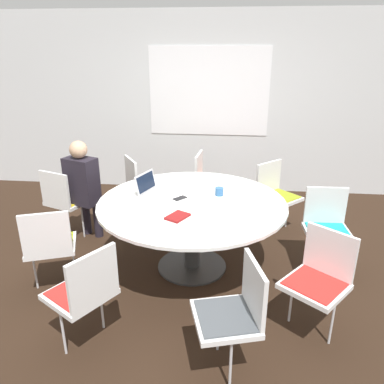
{
  "coord_description": "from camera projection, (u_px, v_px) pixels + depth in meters",
  "views": [
    {
      "loc": [
        0.36,
        -3.4,
        2.19
      ],
      "look_at": [
        0.0,
        0.0,
        0.85
      ],
      "focal_mm": 35.0,
      "sensor_mm": 36.0,
      "label": 1
    }
  ],
  "objects": [
    {
      "name": "ground_plane",
      "position": [
        192.0,
        266.0,
        3.99
      ],
      "size": [
        16.0,
        16.0,
        0.0
      ],
      "primitive_type": "plane",
      "color": "black"
    },
    {
      "name": "wall_back",
      "position": [
        209.0,
        105.0,
        5.73
      ],
      "size": [
        8.0,
        0.07,
        2.7
      ],
      "color": "silver",
      "rests_on": "ground_plane"
    },
    {
      "name": "conference_table",
      "position": [
        192.0,
        212.0,
        3.76
      ],
      "size": [
        1.87,
        1.87,
        0.75
      ],
      "color": "#333333",
      "rests_on": "ground_plane"
    },
    {
      "name": "chair_0",
      "position": [
        64.0,
        197.0,
        4.44
      ],
      "size": [
        0.56,
        0.55,
        0.86
      ],
      "rotation": [
        0.0,
        0.0,
        5.92
      ],
      "color": "white",
      "rests_on": "ground_plane"
    },
    {
      "name": "chair_1",
      "position": [
        50.0,
        242.0,
        3.42
      ],
      "size": [
        0.56,
        0.55,
        0.86
      ],
      "rotation": [
        0.0,
        0.0,
        6.64
      ],
      "color": "white",
      "rests_on": "ground_plane"
    },
    {
      "name": "chair_2",
      "position": [
        84.0,
        289.0,
        2.76
      ],
      "size": [
        0.59,
        0.6,
        0.86
      ],
      "rotation": [
        0.0,
        0.0,
        7.29
      ],
      "color": "white",
      "rests_on": "ground_plane"
    },
    {
      "name": "chair_3",
      "position": [
        235.0,
        309.0,
        2.55
      ],
      "size": [
        0.52,
        0.54,
        0.86
      ],
      "rotation": [
        0.0,
        0.0,
        8.13
      ],
      "color": "white",
      "rests_on": "ground_plane"
    },
    {
      "name": "chair_4",
      "position": [
        320.0,
        275.0,
        2.93
      ],
      "size": [
        0.61,
        0.6,
        0.86
      ],
      "rotation": [
        0.0,
        0.0,
        8.73
      ],
      "color": "white",
      "rests_on": "ground_plane"
    },
    {
      "name": "chair_5",
      "position": [
        327.0,
        224.0,
        3.78
      ],
      "size": [
        0.46,
        0.44,
        0.86
      ],
      "rotation": [
        0.0,
        0.0,
        9.47
      ],
      "color": "white",
      "rests_on": "ground_plane"
    },
    {
      "name": "chair_6",
      "position": [
        275.0,
        191.0,
        4.63
      ],
      "size": [
        0.61,
        0.61,
        0.86
      ],
      "rotation": [
        0.0,
        0.0,
        10.19
      ],
      "color": "white",
      "rests_on": "ground_plane"
    },
    {
      "name": "chair_7",
      "position": [
        208.0,
        179.0,
        5.05
      ],
      "size": [
        0.46,
        0.48,
        0.86
      ],
      "rotation": [
        0.0,
        0.0,
        10.89
      ],
      "color": "white",
      "rests_on": "ground_plane"
    },
    {
      "name": "chair_8",
      "position": [
        141.0,
        183.0,
        4.91
      ],
      "size": [
        0.59,
        0.6,
        0.86
      ],
      "rotation": [
        0.0,
        0.0,
        11.56
      ],
      "color": "white",
      "rests_on": "ground_plane"
    },
    {
      "name": "person_0",
      "position": [
        83.0,
        183.0,
        4.34
      ],
      "size": [
        0.41,
        0.34,
        1.21
      ],
      "rotation": [
        0.0,
        0.0,
        5.92
      ],
      "color": "#231E28",
      "rests_on": "ground_plane"
    },
    {
      "name": "laptop",
      "position": [
        151.0,
        189.0,
        3.89
      ],
      "size": [
        0.35,
        0.39,
        0.21
      ],
      "rotation": [
        0.0,
        0.0,
        1.21
      ],
      "color": "silver",
      "rests_on": "conference_table"
    },
    {
      "name": "spiral_notebook",
      "position": [
        178.0,
        217.0,
        3.36
      ],
      "size": [
        0.23,
        0.26,
        0.02
      ],
      "color": "maroon",
      "rests_on": "conference_table"
    },
    {
      "name": "coffee_cup",
      "position": [
        219.0,
        192.0,
        3.85
      ],
      "size": [
        0.08,
        0.08,
        0.08
      ],
      "color": "#33669E",
      "rests_on": "conference_table"
    },
    {
      "name": "cell_phone",
      "position": [
        180.0,
        198.0,
        3.78
      ],
      "size": [
        0.15,
        0.15,
        0.01
      ],
      "color": "black",
      "rests_on": "conference_table"
    }
  ]
}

